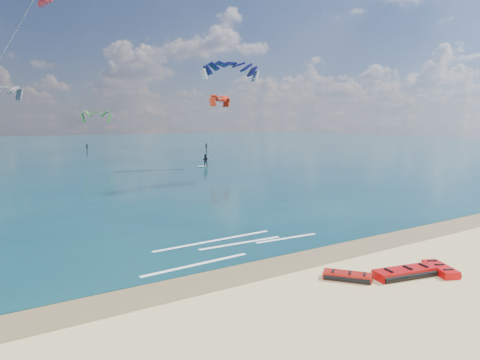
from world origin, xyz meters
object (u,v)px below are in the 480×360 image
(packed_kite_left, at_px, (405,277))
(packed_kite_mid, at_px, (347,280))
(packed_kite_right, at_px, (440,273))
(kitesurfer_far, at_px, (219,105))

(packed_kite_left, height_order, packed_kite_mid, packed_kite_left)
(packed_kite_mid, relative_size, packed_kite_right, 1.08)
(packed_kite_right, bearing_deg, packed_kite_left, 97.50)
(packed_kite_mid, bearing_deg, packed_kite_left, 26.11)
(kitesurfer_far, bearing_deg, packed_kite_mid, -92.74)
(packed_kite_right, distance_m, kitesurfer_far, 47.51)
(packed_kite_left, distance_m, packed_kite_right, 1.85)
(packed_kite_mid, distance_m, packed_kite_right, 4.44)
(packed_kite_right, height_order, kitesurfer_far, kitesurfer_far)
(packed_kite_right, xyz_separation_m, kitesurfer_far, (14.19, 44.41, 9.12))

